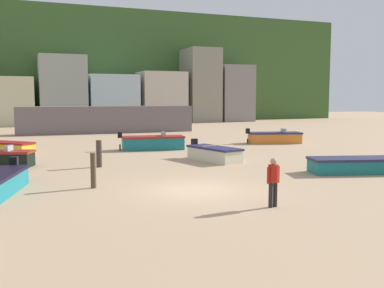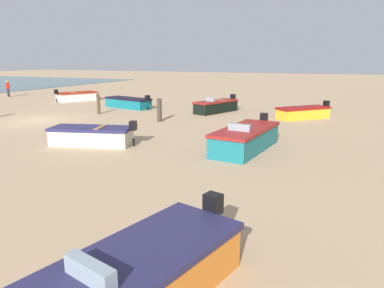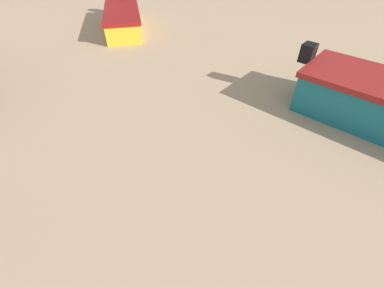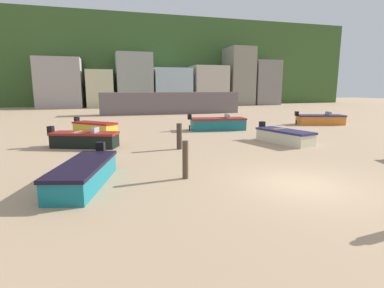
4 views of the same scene
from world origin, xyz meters
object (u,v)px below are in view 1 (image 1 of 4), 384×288
object	(u,v)px
boat_teal_5	(358,165)
boat_yellow_3	(8,147)
beach_walker_foreground	(273,178)
boat_cream_0	(214,154)
mooring_post_mid_beach	(93,171)
mooring_post_near_water	(99,154)
boat_teal_4	(153,143)
boat_orange_8	(275,138)

from	to	relation	value
boat_teal_5	boat_yellow_3	bearing A→B (deg)	63.62
boat_teal_5	beach_walker_foreground	bearing A→B (deg)	136.35
boat_cream_0	mooring_post_mid_beach	world-z (taller)	mooring_post_mid_beach
mooring_post_near_water	mooring_post_mid_beach	xyz separation A→B (m)	(-1.06, -5.33, 0.00)
boat_cream_0	beach_walker_foreground	world-z (taller)	beach_walker_foreground
boat_yellow_3	mooring_post_near_water	world-z (taller)	mooring_post_near_water
mooring_post_near_water	beach_walker_foreground	world-z (taller)	beach_walker_foreground
boat_teal_4	mooring_post_mid_beach	size ratio (longest dim) A/B	3.30
boat_teal_5	beach_walker_foreground	world-z (taller)	beach_walker_foreground
beach_walker_foreground	boat_teal_5	bearing A→B (deg)	-161.52
mooring_post_near_water	mooring_post_mid_beach	size ratio (longest dim) A/B	1.00
boat_yellow_3	boat_orange_8	xyz separation A→B (m)	(19.54, -0.54, 0.07)
boat_teal_5	mooring_post_near_water	bearing A→B (deg)	76.66
boat_cream_0	boat_teal_4	world-z (taller)	boat_teal_4
boat_orange_8	beach_walker_foreground	size ratio (longest dim) A/B	2.76
boat_teal_5	mooring_post_mid_beach	bearing A→B (deg)	101.48
boat_yellow_3	beach_walker_foreground	world-z (taller)	beach_walker_foreground
boat_yellow_3	mooring_post_near_water	xyz separation A→B (m)	(4.61, -7.98, 0.32)
boat_teal_4	boat_cream_0	bearing A→B (deg)	22.39
boat_yellow_3	mooring_post_mid_beach	bearing A→B (deg)	59.11
boat_orange_8	boat_teal_4	bearing A→B (deg)	-70.34
boat_cream_0	boat_teal_4	bearing A→B (deg)	-89.72
boat_teal_4	boat_teal_5	xyz separation A→B (m)	(6.56, -12.74, -0.11)
boat_yellow_3	boat_orange_8	distance (m)	19.55
boat_cream_0	boat_yellow_3	size ratio (longest dim) A/B	1.16
mooring_post_mid_beach	beach_walker_foreground	size ratio (longest dim) A/B	0.86
boat_cream_0	boat_teal_5	distance (m)	7.84
boat_teal_4	boat_orange_8	size ratio (longest dim) A/B	1.03
mooring_post_mid_beach	boat_cream_0	bearing A→B (deg)	35.53
boat_orange_8	beach_walker_foreground	distance (m)	21.07
mooring_post_mid_beach	boat_teal_5	bearing A→B (deg)	-3.82
beach_walker_foreground	boat_teal_4	bearing A→B (deg)	-105.02
boat_orange_8	mooring_post_mid_beach	bearing A→B (deg)	-36.50
boat_cream_0	beach_walker_foreground	xyz separation A→B (m)	(-2.51, -10.61, 0.54)
boat_yellow_3	boat_orange_8	world-z (taller)	boat_orange_8
boat_cream_0	boat_orange_8	size ratio (longest dim) A/B	0.88
boat_teal_4	mooring_post_mid_beach	xyz separation A→B (m)	(-5.77, -11.92, 0.21)
boat_yellow_3	mooring_post_mid_beach	distance (m)	13.78
boat_teal_4	mooring_post_near_water	size ratio (longest dim) A/B	3.31
boat_orange_8	beach_walker_foreground	world-z (taller)	beach_walker_foreground
boat_teal_4	mooring_post_mid_beach	world-z (taller)	mooring_post_mid_beach
mooring_post_near_water	boat_cream_0	bearing A→B (deg)	0.50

